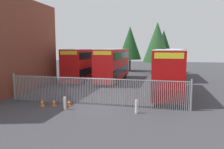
{
  "coord_description": "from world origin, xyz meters",
  "views": [
    {
      "loc": [
        4.96,
        -16.32,
        4.57
      ],
      "look_at": [
        0.0,
        4.0,
        2.0
      ],
      "focal_mm": 34.84,
      "sensor_mm": 36.0,
      "label": 1
    }
  ],
  "objects_px": {
    "double_decker_bus_near_gate": "(168,70)",
    "traffic_cone_near_kerb": "(42,103)",
    "double_decker_bus_behind_fence_right": "(174,62)",
    "traffic_cone_by_gate": "(69,103)",
    "traffic_cone_mid_forecourt": "(54,102)",
    "double_decker_bus_behind_fence_left": "(113,64)",
    "bollard_near_left": "(65,103)",
    "bollard_center_front": "(136,107)",
    "double_decker_bus_far_back": "(85,63)"
  },
  "relations": [
    {
      "from": "double_decker_bus_far_back",
      "to": "traffic_cone_mid_forecourt",
      "type": "height_order",
      "value": "double_decker_bus_far_back"
    },
    {
      "from": "bollard_near_left",
      "to": "traffic_cone_mid_forecourt",
      "type": "height_order",
      "value": "bollard_near_left"
    },
    {
      "from": "double_decker_bus_near_gate",
      "to": "traffic_cone_near_kerb",
      "type": "relative_size",
      "value": 18.32
    },
    {
      "from": "double_decker_bus_near_gate",
      "to": "bollard_center_front",
      "type": "xyz_separation_m",
      "value": [
        -2.14,
        -7.1,
        -1.95
      ]
    },
    {
      "from": "traffic_cone_mid_forecourt",
      "to": "traffic_cone_near_kerb",
      "type": "bearing_deg",
      "value": -161.88
    },
    {
      "from": "double_decker_bus_behind_fence_right",
      "to": "double_decker_bus_behind_fence_left",
      "type": "bearing_deg",
      "value": -147.54
    },
    {
      "from": "double_decker_bus_behind_fence_right",
      "to": "traffic_cone_by_gate",
      "type": "distance_m",
      "value": 20.95
    },
    {
      "from": "double_decker_bus_behind_fence_right",
      "to": "traffic_cone_near_kerb",
      "type": "relative_size",
      "value": 18.32
    },
    {
      "from": "traffic_cone_mid_forecourt",
      "to": "traffic_cone_near_kerb",
      "type": "distance_m",
      "value": 0.92
    },
    {
      "from": "traffic_cone_mid_forecourt",
      "to": "traffic_cone_near_kerb",
      "type": "xyz_separation_m",
      "value": [
        -0.87,
        -0.29,
        0.0
      ]
    },
    {
      "from": "traffic_cone_near_kerb",
      "to": "bollard_near_left",
      "type": "bearing_deg",
      "value": -10.43
    },
    {
      "from": "traffic_cone_by_gate",
      "to": "traffic_cone_near_kerb",
      "type": "xyz_separation_m",
      "value": [
        -2.06,
        -0.47,
        0.0
      ]
    },
    {
      "from": "double_decker_bus_near_gate",
      "to": "bollard_center_front",
      "type": "distance_m",
      "value": 7.67
    },
    {
      "from": "double_decker_bus_behind_fence_right",
      "to": "bollard_center_front",
      "type": "distance_m",
      "value": 19.88
    },
    {
      "from": "double_decker_bus_behind_fence_right",
      "to": "bollard_near_left",
      "type": "distance_m",
      "value": 21.68
    },
    {
      "from": "double_decker_bus_near_gate",
      "to": "traffic_cone_mid_forecourt",
      "type": "relative_size",
      "value": 18.32
    },
    {
      "from": "traffic_cone_by_gate",
      "to": "traffic_cone_near_kerb",
      "type": "relative_size",
      "value": 1.0
    },
    {
      "from": "double_decker_bus_far_back",
      "to": "bollard_near_left",
      "type": "height_order",
      "value": "double_decker_bus_far_back"
    },
    {
      "from": "double_decker_bus_behind_fence_right",
      "to": "traffic_cone_near_kerb",
      "type": "bearing_deg",
      "value": -118.78
    },
    {
      "from": "bollard_near_left",
      "to": "traffic_cone_near_kerb",
      "type": "distance_m",
      "value": 2.19
    },
    {
      "from": "double_decker_bus_behind_fence_left",
      "to": "traffic_cone_mid_forecourt",
      "type": "xyz_separation_m",
      "value": [
        -1.5,
        -13.87,
        -2.13
      ]
    },
    {
      "from": "double_decker_bus_behind_fence_right",
      "to": "traffic_cone_by_gate",
      "type": "relative_size",
      "value": 18.32
    },
    {
      "from": "double_decker_bus_behind_fence_right",
      "to": "traffic_cone_by_gate",
      "type": "bearing_deg",
      "value": -114.42
    },
    {
      "from": "double_decker_bus_far_back",
      "to": "double_decker_bus_behind_fence_right",
      "type": "bearing_deg",
      "value": 23.6
    },
    {
      "from": "bollard_near_left",
      "to": "traffic_cone_mid_forecourt",
      "type": "distance_m",
      "value": 1.45
    },
    {
      "from": "double_decker_bus_near_gate",
      "to": "double_decker_bus_behind_fence_left",
      "type": "relative_size",
      "value": 1.0
    },
    {
      "from": "bollard_center_front",
      "to": "traffic_cone_mid_forecourt",
      "type": "distance_m",
      "value": 6.57
    },
    {
      "from": "double_decker_bus_far_back",
      "to": "bollard_near_left",
      "type": "xyz_separation_m",
      "value": [
        3.84,
        -14.43,
        -1.95
      ]
    },
    {
      "from": "double_decker_bus_far_back",
      "to": "bollard_center_front",
      "type": "xyz_separation_m",
      "value": [
        9.13,
        -14.11,
        -1.95
      ]
    },
    {
      "from": "double_decker_bus_behind_fence_left",
      "to": "traffic_cone_near_kerb",
      "type": "distance_m",
      "value": 14.51
    },
    {
      "from": "double_decker_bus_far_back",
      "to": "traffic_cone_near_kerb",
      "type": "distance_m",
      "value": 14.3
    },
    {
      "from": "bollard_near_left",
      "to": "double_decker_bus_behind_fence_right",
      "type": "bearing_deg",
      "value": 66.72
    },
    {
      "from": "bollard_center_front",
      "to": "bollard_near_left",
      "type": "bearing_deg",
      "value": -176.48
    },
    {
      "from": "double_decker_bus_behind_fence_left",
      "to": "bollard_near_left",
      "type": "distance_m",
      "value": 14.69
    },
    {
      "from": "double_decker_bus_near_gate",
      "to": "double_decker_bus_behind_fence_left",
      "type": "xyz_separation_m",
      "value": [
        -7.21,
        7.13,
        0.0
      ]
    },
    {
      "from": "double_decker_bus_behind_fence_left",
      "to": "bollard_center_front",
      "type": "bearing_deg",
      "value": -70.41
    },
    {
      "from": "double_decker_bus_near_gate",
      "to": "bollard_center_front",
      "type": "bearing_deg",
      "value": -106.8
    },
    {
      "from": "double_decker_bus_near_gate",
      "to": "bollard_center_front",
      "type": "height_order",
      "value": "double_decker_bus_near_gate"
    },
    {
      "from": "traffic_cone_by_gate",
      "to": "traffic_cone_mid_forecourt",
      "type": "distance_m",
      "value": 1.21
    },
    {
      "from": "double_decker_bus_behind_fence_right",
      "to": "traffic_cone_mid_forecourt",
      "type": "relative_size",
      "value": 18.32
    },
    {
      "from": "double_decker_bus_behind_fence_left",
      "to": "traffic_cone_by_gate",
      "type": "xyz_separation_m",
      "value": [
        -0.31,
        -13.69,
        -2.13
      ]
    },
    {
      "from": "double_decker_bus_near_gate",
      "to": "traffic_cone_mid_forecourt",
      "type": "height_order",
      "value": "double_decker_bus_near_gate"
    },
    {
      "from": "double_decker_bus_behind_fence_right",
      "to": "bollard_near_left",
      "type": "xyz_separation_m",
      "value": [
        -8.53,
        -19.84,
        -1.95
      ]
    },
    {
      "from": "double_decker_bus_behind_fence_right",
      "to": "traffic_cone_near_kerb",
      "type": "height_order",
      "value": "double_decker_bus_behind_fence_right"
    },
    {
      "from": "double_decker_bus_behind_fence_left",
      "to": "bollard_center_front",
      "type": "relative_size",
      "value": 11.38
    },
    {
      "from": "traffic_cone_mid_forecourt",
      "to": "double_decker_bus_far_back",
      "type": "bearing_deg",
      "value": 100.58
    },
    {
      "from": "traffic_cone_by_gate",
      "to": "bollard_center_front",
      "type": "bearing_deg",
      "value": -5.74
    },
    {
      "from": "double_decker_bus_behind_fence_left",
      "to": "double_decker_bus_behind_fence_right",
      "type": "height_order",
      "value": "same"
    },
    {
      "from": "bollard_center_front",
      "to": "traffic_cone_by_gate",
      "type": "distance_m",
      "value": 5.4
    },
    {
      "from": "bollard_near_left",
      "to": "traffic_cone_near_kerb",
      "type": "height_order",
      "value": "bollard_near_left"
    }
  ]
}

